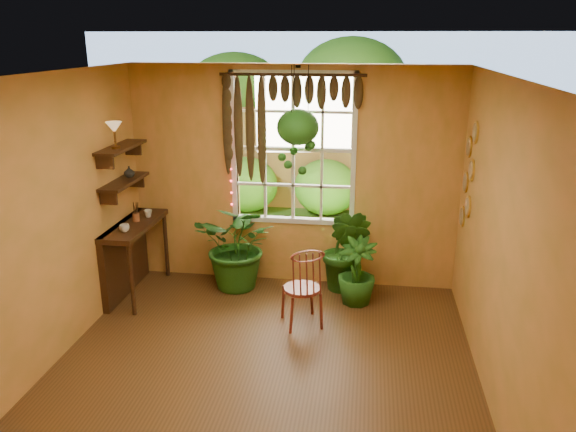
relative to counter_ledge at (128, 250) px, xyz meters
name	(u,v)px	position (x,y,z in m)	size (l,w,h in m)	color
floor	(259,380)	(1.91, -1.60, -0.55)	(4.50, 4.50, 0.00)	#573518
ceiling	(254,77)	(1.91, -1.60, 2.15)	(4.50, 4.50, 0.00)	white
wall_back	(293,178)	(1.91, 0.65, 0.80)	(4.00, 4.00, 0.00)	#E5964E
wall_left	(36,231)	(-0.09, -1.60, 0.80)	(4.50, 4.50, 0.00)	#E5964E
wall_right	(504,254)	(3.91, -1.60, 0.80)	(4.50, 4.50, 0.00)	#E5964E
window	(293,149)	(1.91, 0.68, 1.15)	(1.52, 0.10, 1.86)	silver
valance_vine	(285,102)	(1.82, 0.56, 1.73)	(1.70, 0.12, 1.10)	#3B2510
string_lights	(230,145)	(1.15, 0.59, 1.20)	(0.03, 0.03, 1.54)	#FF2633
wall_plates	(468,176)	(3.89, 0.19, 1.00)	(0.04, 0.32, 1.10)	beige
counter_ledge	(128,250)	(0.00, 0.00, 0.00)	(0.40, 1.20, 0.90)	#3B2510
shelf_lower	(124,182)	(0.03, 0.00, 0.85)	(0.25, 0.90, 0.04)	#3B2510
shelf_upper	(121,147)	(0.03, 0.00, 1.25)	(0.25, 0.90, 0.04)	#3B2510
backyard	(336,126)	(2.15, 5.27, 0.73)	(14.00, 10.00, 12.00)	#2F5F1B
windsor_chair	(303,299)	(2.18, -0.51, -0.25)	(0.52, 0.53, 1.06)	maroon
potted_plant_left	(240,245)	(1.30, 0.33, 0.01)	(1.01, 0.88, 1.12)	#1D4712
potted_plant_mid	(346,250)	(2.59, 0.42, -0.02)	(0.59, 0.48, 1.07)	#1D4712
potted_plant_right	(357,271)	(2.74, 0.10, -0.15)	(0.45, 0.45, 0.80)	#1D4712
hanging_basket	(298,131)	(2.00, 0.42, 1.41)	(0.48, 0.48, 1.23)	black
cup_a	(124,228)	(0.13, -0.31, 0.39)	(0.11, 0.11, 0.09)	silver
cup_b	(148,213)	(0.19, 0.24, 0.39)	(0.10, 0.10, 0.09)	beige
brush_jar	(136,212)	(0.11, 0.07, 0.46)	(0.08, 0.08, 0.30)	brown
shelf_vase	(129,172)	(0.04, 0.14, 0.93)	(0.13, 0.13, 0.13)	#B2AD99
tiffany_lamp	(114,129)	(0.05, -0.16, 1.48)	(0.18, 0.18, 0.29)	brown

